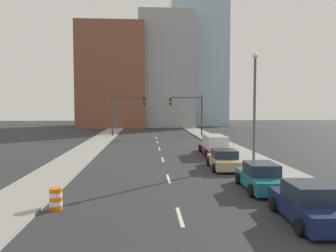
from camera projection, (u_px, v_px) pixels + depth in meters
sidewalk_left at (109, 134)px, 52.74m from camera, size 3.05×97.87×0.15m
sidewalk_right at (200, 133)px, 53.71m from camera, size 3.05×97.87×0.15m
lane_stripe_at_9m at (180, 217)px, 13.44m from camera, size 0.16×2.40×0.01m
lane_stripe_at_16m at (168, 179)px, 20.51m from camera, size 0.16×2.40×0.01m
lane_stripe_at_23m at (163, 160)px, 27.76m from camera, size 0.16×2.40×0.01m
lane_stripe_at_30m at (159, 149)px, 34.77m from camera, size 0.16×2.40×0.01m
lane_stripe_at_37m at (157, 142)px, 41.30m from camera, size 0.16×2.40×0.01m
lane_stripe_at_43m at (156, 138)px, 46.89m from camera, size 0.16×2.40×0.01m
building_brick_left at (113, 78)px, 73.16m from camera, size 14.00×16.00×21.80m
building_office_center at (165, 73)px, 77.82m from camera, size 12.00×20.00×24.76m
building_glass_right at (194, 68)px, 82.20m from camera, size 13.00×20.00×28.32m
traffic_signal_left at (122, 109)px, 48.41m from camera, size 5.02×0.35×6.23m
traffic_signal_right at (192, 109)px, 49.09m from camera, size 5.02×0.35×6.23m
traffic_barrel at (56, 199)px, 14.36m from camera, size 0.56×0.56×0.95m
street_lamp at (255, 99)px, 26.41m from camera, size 0.44×0.44×8.81m
sedan_navy at (309, 205)px, 12.80m from camera, size 2.18×4.40×1.54m
sedan_teal at (261, 178)px, 17.73m from camera, size 2.19×4.45×1.47m
sedan_tan at (224, 160)px, 23.80m from camera, size 2.30×4.51×1.39m
box_truck_maroon at (214, 145)px, 30.48m from camera, size 2.34×6.32×1.84m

